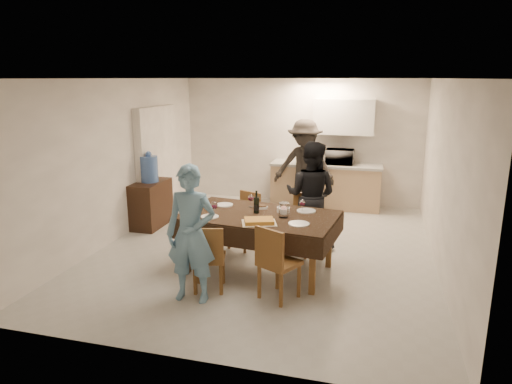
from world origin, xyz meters
TOP-DOWN VIEW (x-y plane):
  - floor at (0.00, 0.00)m, footprint 5.00×6.00m
  - ceiling at (0.00, 0.00)m, footprint 5.00×6.00m
  - wall_back at (0.00, 3.00)m, footprint 5.00×0.02m
  - wall_front at (0.00, -3.00)m, footprint 5.00×0.02m
  - wall_left at (-2.50, 0.00)m, footprint 0.02×6.00m
  - wall_right at (2.50, 0.00)m, footprint 0.02×6.00m
  - stub_partition at (-2.42, 1.20)m, footprint 0.15×1.40m
  - kitchen_base_cabinet at (0.60, 2.68)m, footprint 2.20×0.60m
  - kitchen_worktop at (0.60, 2.68)m, footprint 2.24×0.64m
  - upper_cabinet at (0.90, 2.82)m, footprint 1.20×0.34m
  - dining_table at (0.09, -0.79)m, footprint 2.20×1.44m
  - chair_near_left at (-0.36, -1.62)m, footprint 0.48×0.49m
  - chair_near_right at (0.54, -1.62)m, footprint 0.57×0.59m
  - chair_far_left at (-0.36, -0.12)m, footprint 0.52×0.53m
  - chair_far_right at (0.54, -0.12)m, footprint 0.50×0.51m
  - console at (-2.28, 0.60)m, footprint 0.44×0.88m
  - water_jug at (-2.28, 0.60)m, footprint 0.31×0.31m
  - wine_bottle at (0.04, -0.74)m, footprint 0.08×0.08m
  - water_pitcher at (0.44, -0.84)m, footprint 0.13×0.13m
  - savoury_tart at (0.19, -1.17)m, footprint 0.52×0.45m
  - salad_bowl at (0.39, -0.61)m, footprint 0.18×0.18m
  - mushroom_dish at (0.04, -0.51)m, footprint 0.19×0.19m
  - wine_glass_a at (-0.46, -1.04)m, footprint 0.09×0.09m
  - wine_glass_b at (0.64, -0.54)m, footprint 0.08×0.08m
  - wine_glass_c at (-0.11, -0.49)m, footprint 0.09×0.09m
  - plate_near_left at (-0.51, -1.09)m, footprint 0.24×0.24m
  - plate_near_right at (0.69, -1.09)m, footprint 0.27×0.27m
  - plate_far_left at (-0.51, -0.49)m, footprint 0.25×0.25m
  - plate_far_right at (0.69, -0.49)m, footprint 0.26×0.26m
  - microwave at (0.87, 2.68)m, footprint 0.55×0.37m
  - person_near at (-0.46, -1.84)m, footprint 0.62×0.42m
  - person_far at (0.64, 0.26)m, footprint 0.91×0.76m
  - person_kitchen at (0.22, 2.23)m, footprint 1.19×0.68m

SIDE VIEW (x-z plane):
  - floor at x=0.00m, z-range -0.01..0.01m
  - console at x=-2.28m, z-range 0.00..0.82m
  - kitchen_base_cabinet at x=0.60m, z-range 0.00..0.86m
  - chair_near_left at x=-0.36m, z-range 0.30..0.76m
  - chair_far_left at x=-0.36m, z-range 0.30..0.77m
  - chair_far_right at x=0.54m, z-range 0.31..0.80m
  - chair_near_right at x=0.54m, z-range 0.32..0.82m
  - dining_table at x=0.09m, z-range 0.37..1.17m
  - plate_near_left at x=-0.51m, z-range 0.81..0.82m
  - plate_far_left at x=-0.51m, z-range 0.81..0.82m
  - plate_far_right at x=0.69m, z-range 0.81..0.82m
  - plate_near_right at x=0.69m, z-range 0.81..0.82m
  - mushroom_dish at x=0.04m, z-range 0.81..0.84m
  - person_near at x=-0.46m, z-range 0.00..1.65m
  - savoury_tart at x=0.19m, z-range 0.81..0.86m
  - salad_bowl at x=0.39m, z-range 0.81..0.88m
  - person_far at x=0.64m, z-range 0.00..1.69m
  - kitchen_worktop at x=0.60m, z-range 0.86..0.91m
  - wine_glass_b at x=0.64m, z-range 0.81..0.98m
  - wine_glass_c at x=-0.11m, z-range 0.81..1.00m
  - water_pitcher at x=0.44m, z-range 0.81..1.01m
  - wine_glass_a at x=-0.46m, z-range 0.81..1.01m
  - person_kitchen at x=0.22m, z-range 0.00..1.83m
  - wine_bottle at x=0.04m, z-range 0.81..1.12m
  - water_jug at x=-2.28m, z-range 0.82..1.28m
  - stub_partition at x=-2.42m, z-range 0.00..2.10m
  - microwave at x=0.87m, z-range 0.91..1.21m
  - wall_back at x=0.00m, z-range 0.00..2.60m
  - wall_front at x=0.00m, z-range 0.00..2.60m
  - wall_left at x=-2.50m, z-range 0.00..2.60m
  - wall_right at x=2.50m, z-range 0.00..2.60m
  - upper_cabinet at x=0.90m, z-range 1.50..2.20m
  - ceiling at x=0.00m, z-range 2.59..2.61m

